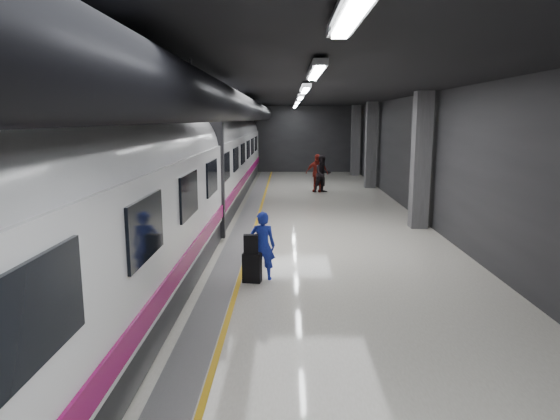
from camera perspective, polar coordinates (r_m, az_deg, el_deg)
ground at (r=15.00m, az=0.30°, el=-3.56°), size 40.00×40.00×0.00m
platform_hall at (r=15.52m, az=-0.72°, el=10.09°), size 10.02×40.02×4.51m
train at (r=15.02m, az=-12.20°, el=4.25°), size 3.05×38.00×4.05m
traveler_main at (r=11.32m, az=-2.00°, el=-4.08°), size 0.61×0.44×1.57m
suitcase_main at (r=11.24m, az=-3.21°, el=-6.58°), size 0.44×0.32×0.67m
shoulder_bag at (r=11.07m, az=-3.35°, el=-3.92°), size 0.33×0.19×0.43m
traveler_far_a at (r=24.91m, az=4.89°, el=4.12°), size 1.11×1.01×1.84m
traveler_far_b at (r=25.12m, az=4.24°, el=4.25°), size 1.18×0.67×1.90m
suitcase_far at (r=27.49m, az=4.76°, el=3.27°), size 0.35×0.25×0.48m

